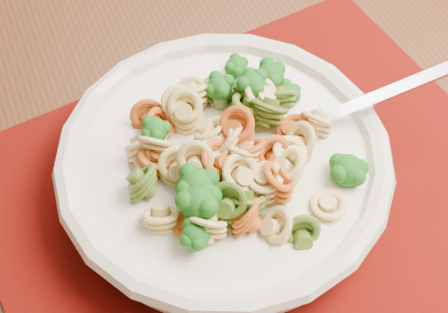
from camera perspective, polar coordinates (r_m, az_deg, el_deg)
name	(u,v)px	position (r m, az deg, el deg)	size (l,w,h in m)	color
dining_table	(254,137)	(0.68, 2.79, 1.78)	(1.40, 0.94, 0.70)	#532717
placemat	(253,193)	(0.52, 2.68, -3.38)	(0.43, 0.33, 0.00)	#570304
pasta_bowl	(224,163)	(0.50, 0.00, -0.63)	(0.27, 0.27, 0.05)	silver
pasta_broccoli_heap	(224,152)	(0.49, 0.00, 0.41)	(0.23, 0.23, 0.06)	#E4C870
fork	(310,124)	(0.51, 7.91, 2.96)	(0.19, 0.02, 0.01)	silver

